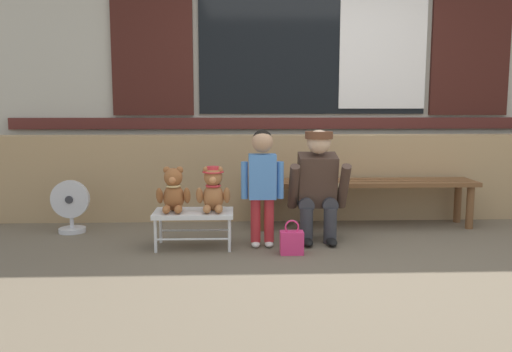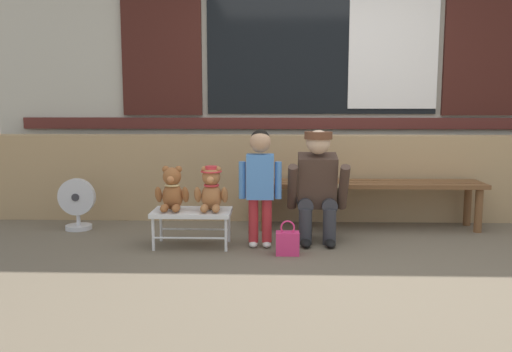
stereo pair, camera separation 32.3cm
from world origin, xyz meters
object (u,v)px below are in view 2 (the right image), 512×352
Objects in this scene: handbag_on_ground at (288,243)px; floor_fan at (77,204)px; child_standing at (260,175)px; small_display_bench at (192,214)px; teddy_bear_with_hat at (211,189)px; teddy_bear_plain at (172,190)px; wooden_bench_long at (369,189)px; adult_crouching at (318,186)px.

handbag_on_ground is 2.08m from floor_fan.
small_display_bench is at bearing -179.79° from child_standing.
handbag_on_ground is (0.78, -0.23, -0.17)m from small_display_bench.
teddy_bear_with_hat is at bearing 0.77° from small_display_bench.
teddy_bear_plain is at bearing 166.14° from handbag_on_ground.
handbag_on_ground is at bearing -130.12° from wooden_bench_long.
teddy_bear_plain is (-1.71, -0.69, 0.09)m from wooden_bench_long.
teddy_bear_plain reaches higher than floor_fan.
teddy_bear_plain is 0.73m from child_standing.
small_display_bench is at bearing -179.23° from teddy_bear_with_hat.
floor_fan is at bearing 154.86° from small_display_bench.
wooden_bench_long is 5.78× the size of teddy_bear_plain.
wooden_bench_long is at bearing 34.79° from child_standing.
teddy_bear_plain is 1.34× the size of handbag_on_ground.
teddy_bear_with_hat is 0.38× the size of adult_crouching.
wooden_bench_long is 2.71m from floor_fan.
adult_crouching reaches higher than wooden_bench_long.
child_standing is at bearing 133.33° from handbag_on_ground.
floor_fan is (-1.92, 0.77, 0.14)m from handbag_on_ground.
teddy_bear_with_hat reaches higher than handbag_on_ground.
adult_crouching reaches higher than handbag_on_ground.
floor_fan is (-2.19, 0.37, -0.24)m from adult_crouching.
teddy_bear_with_hat is 0.76m from handbag_on_ground.
wooden_bench_long is 5.78× the size of teddy_bear_with_hat.
child_standing reaches higher than floor_fan.
wooden_bench_long reaches higher than handbag_on_ground.
child_standing is (0.72, 0.00, 0.13)m from teddy_bear_plain.
child_standing is (0.56, 0.00, 0.33)m from small_display_bench.
wooden_bench_long reaches higher than small_display_bench.
adult_crouching is (0.88, 0.17, 0.01)m from teddy_bear_with_hat.
teddy_bear_with_hat is (0.32, 0.00, 0.01)m from teddy_bear_plain.
adult_crouching reaches higher than teddy_bear_plain.
handbag_on_ground is at bearing -20.61° from teddy_bear_with_hat.
wooden_bench_long is 1.24m from handbag_on_ground.
floor_fan is (-0.99, 0.54, -0.23)m from teddy_bear_plain.
child_standing reaches higher than wooden_bench_long.
floor_fan is at bearing 157.70° from teddy_bear_with_hat.
teddy_bear_plain is 1.15m from floor_fan.
floor_fan is at bearing 170.45° from adult_crouching.
teddy_bear_plain reaches higher than wooden_bench_long.
small_display_bench is at bearing 163.52° from handbag_on_ground.
handbag_on_ground is at bearing -16.48° from small_display_bench.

